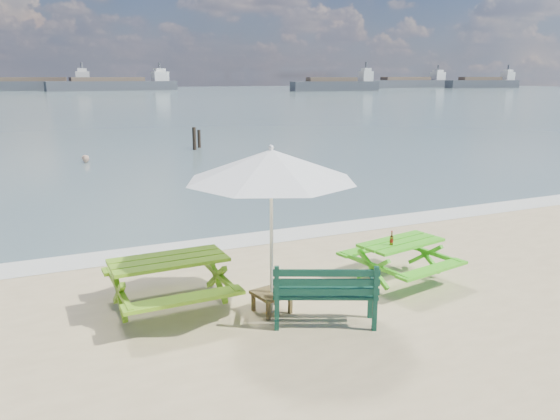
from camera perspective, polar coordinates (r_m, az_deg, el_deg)
name	(u,v)px	position (r m, az deg, el deg)	size (l,w,h in m)	color
sea	(54,98)	(90.70, -22.51, 10.73)	(300.00, 300.00, 0.00)	slate
foam_strip	(231,242)	(11.25, -5.10, -3.32)	(22.00, 0.90, 0.01)	silver
picnic_table_left	(170,285)	(8.12, -11.45, -7.69)	(1.68, 1.86, 0.78)	#69A318
picnic_table_right	(400,262)	(9.28, 12.44, -5.29)	(1.70, 1.83, 0.68)	#43BB1C
park_bench	(325,305)	(7.59, 4.68, -9.90)	(1.46, 1.01, 0.86)	#0D3829
side_table	(272,301)	(7.95, -0.87, -9.53)	(0.56, 0.56, 0.31)	brown
patio_umbrella	(271,165)	(7.40, -0.93, 4.70)	(2.80, 2.80, 2.36)	silver
beer_bottle	(391,240)	(8.92, 11.57, -3.13)	(0.06, 0.06, 0.23)	brown
swimmer	(86,175)	(22.91, -19.59, 3.46)	(0.66, 0.51, 1.61)	tan
mooring_pilings	(196,141)	(25.84, -8.74, 7.16)	(0.56, 0.76, 1.23)	black
cargo_ships	(283,85)	(139.32, 0.31, 12.98)	(136.87, 35.81, 4.40)	#3D4148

